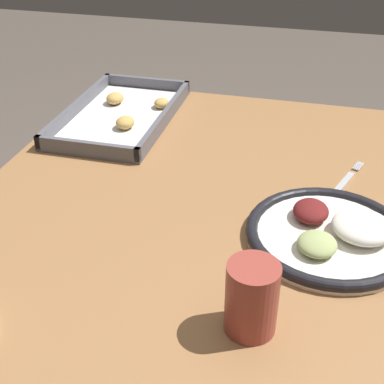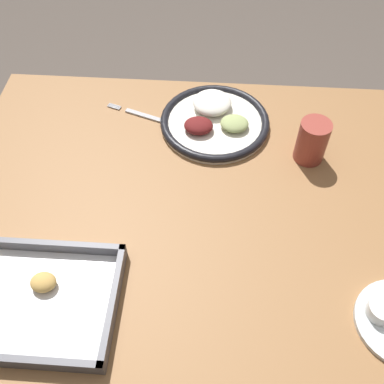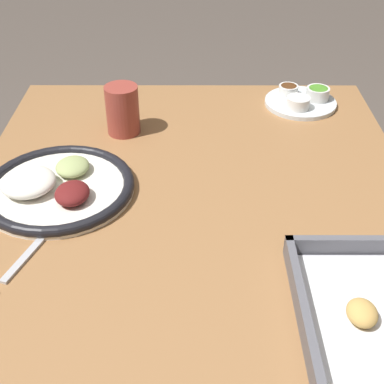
{
  "view_description": "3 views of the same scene",
  "coord_description": "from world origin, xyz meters",
  "px_view_note": "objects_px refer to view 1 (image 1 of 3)",
  "views": [
    {
      "loc": [
        -0.79,
        -0.2,
        1.29
      ],
      "look_at": [
        -0.02,
        0.0,
        0.78
      ],
      "focal_mm": 50.0,
      "sensor_mm": 36.0,
      "label": 1
    },
    {
      "loc": [
        -0.06,
        0.59,
        1.53
      ],
      "look_at": [
        -0.02,
        0.0,
        0.78
      ],
      "focal_mm": 42.0,
      "sensor_mm": 36.0,
      "label": 2
    },
    {
      "loc": [
        0.72,
        0.0,
        1.32
      ],
      "look_at": [
        -0.02,
        0.0,
        0.78
      ],
      "focal_mm": 50.0,
      "sensor_mm": 36.0,
      "label": 3
    }
  ],
  "objects_px": {
    "dinner_plate": "(331,233)",
    "baking_tray": "(122,115)",
    "drinking_cup": "(252,298)",
    "fork": "(339,188)"
  },
  "relations": [
    {
      "from": "dinner_plate",
      "to": "baking_tray",
      "type": "xyz_separation_m",
      "value": [
        0.36,
        0.5,
        -0.0
      ]
    },
    {
      "from": "drinking_cup",
      "to": "fork",
      "type": "bearing_deg",
      "value": -15.55
    },
    {
      "from": "dinner_plate",
      "to": "drinking_cup",
      "type": "bearing_deg",
      "value": 156.45
    },
    {
      "from": "baking_tray",
      "to": "drinking_cup",
      "type": "height_order",
      "value": "drinking_cup"
    },
    {
      "from": "fork",
      "to": "drinking_cup",
      "type": "distance_m",
      "value": 0.4
    },
    {
      "from": "baking_tray",
      "to": "drinking_cup",
      "type": "xyz_separation_m",
      "value": [
        -0.58,
        -0.4,
        0.04
      ]
    },
    {
      "from": "dinner_plate",
      "to": "baking_tray",
      "type": "relative_size",
      "value": 0.68
    },
    {
      "from": "baking_tray",
      "to": "fork",
      "type": "bearing_deg",
      "value": -110.98
    },
    {
      "from": "dinner_plate",
      "to": "baking_tray",
      "type": "bearing_deg",
      "value": 54.26
    },
    {
      "from": "fork",
      "to": "drinking_cup",
      "type": "height_order",
      "value": "drinking_cup"
    }
  ]
}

